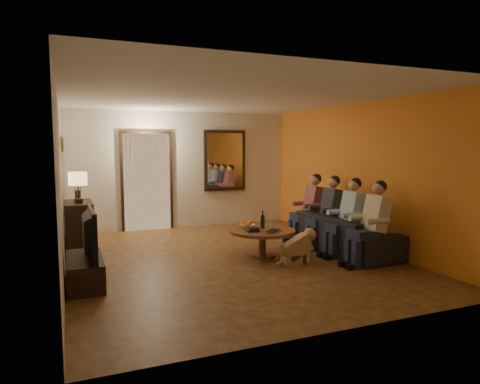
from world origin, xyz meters
name	(u,v)px	position (x,y,z in m)	size (l,w,h in m)	color
floor	(230,258)	(0.00, 0.00, 0.00)	(5.00, 6.00, 0.01)	#452812
ceiling	(230,97)	(0.00, 0.00, 2.60)	(5.00, 6.00, 0.01)	white
back_wall	(182,170)	(0.00, 3.00, 1.30)	(5.00, 0.02, 2.60)	beige
front_wall	(341,201)	(0.00, -3.00, 1.30)	(5.00, 0.02, 2.60)	beige
left_wall	(61,184)	(-2.50, 0.00, 1.30)	(0.02, 6.00, 2.60)	beige
right_wall	(358,175)	(2.50, 0.00, 1.30)	(0.02, 6.00, 2.60)	beige
orange_accent	(357,175)	(2.49, 0.00, 1.30)	(0.01, 6.00, 2.60)	orange
kitchen_doorway	(147,182)	(-0.80, 2.98, 1.05)	(1.00, 0.06, 2.10)	#FFE0A5
door_trim	(147,182)	(-0.80, 2.97, 1.05)	(1.12, 0.04, 2.22)	black
fridge_glimpse	(159,189)	(-0.55, 2.98, 0.90)	(0.45, 0.03, 1.70)	silver
mirror_frame	(225,161)	(1.00, 2.96, 1.50)	(1.00, 0.05, 1.40)	black
mirror_glass	(225,161)	(1.00, 2.93, 1.50)	(0.86, 0.02, 1.26)	white
white_door	(65,189)	(-2.46, 2.30, 1.02)	(0.06, 0.85, 2.04)	white
framed_art	(62,145)	(-2.47, 1.30, 1.85)	(0.03, 0.28, 0.24)	#B28C33
art_canvas	(63,145)	(-2.46, 1.30, 1.85)	(0.01, 0.22, 0.18)	brown
dresser	(79,227)	(-2.25, 1.47, 0.43)	(0.45, 0.97, 0.86)	black
table_lamp	(78,188)	(-2.25, 1.25, 1.13)	(0.30, 0.30, 0.54)	beige
flower_vase	(78,188)	(-2.25, 1.69, 1.08)	(0.14, 0.14, 0.44)	red
tv_stand	(85,271)	(-2.25, -0.54, 0.18)	(0.45, 1.10, 0.37)	black
tv	(83,233)	(-2.25, -0.54, 0.69)	(0.15, 1.12, 0.64)	black
sofa	(343,233)	(1.99, -0.28, 0.32)	(0.85, 2.19, 0.64)	black
person_a	(373,226)	(1.89, -1.18, 0.60)	(0.60, 0.40, 1.20)	tan
person_b	(349,220)	(1.89, -0.58, 0.60)	(0.60, 0.40, 1.20)	tan
person_c	(328,215)	(1.89, 0.02, 0.60)	(0.60, 0.40, 1.20)	tan
person_d	(311,210)	(1.89, 0.62, 0.60)	(0.60, 0.40, 1.20)	tan
dog	(297,246)	(0.87, -0.67, 0.28)	(0.56, 0.24, 0.56)	tan
coffee_table	(262,243)	(0.55, -0.07, 0.23)	(1.09, 1.09, 0.45)	brown
bowl	(247,226)	(0.37, 0.15, 0.48)	(0.26, 0.26, 0.06)	white
oranges	(247,222)	(0.37, 0.15, 0.55)	(0.20, 0.20, 0.08)	orange
wine_bottle	(263,219)	(0.60, 0.03, 0.60)	(0.07, 0.07, 0.31)	black
wine_glass	(271,225)	(0.73, -0.02, 0.50)	(0.06, 0.06, 0.10)	silver
book_stack	(253,229)	(0.33, -0.17, 0.48)	(0.20, 0.15, 0.07)	black
laptop	(275,231)	(0.65, -0.35, 0.46)	(0.33, 0.21, 0.03)	black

